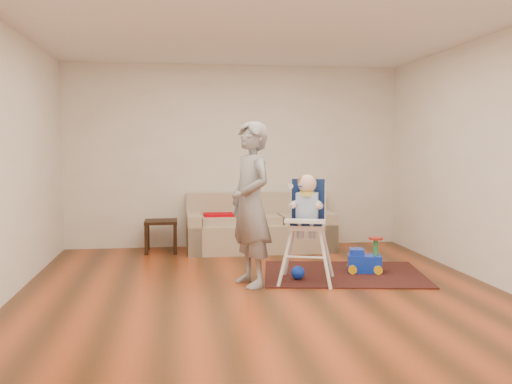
{
  "coord_description": "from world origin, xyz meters",
  "views": [
    {
      "loc": [
        -0.87,
        -5.77,
        1.5
      ],
      "look_at": [
        0.0,
        0.4,
        1.0
      ],
      "focal_mm": 40.0,
      "sensor_mm": 36.0,
      "label": 1
    }
  ],
  "objects": [
    {
      "name": "toy_ball",
      "position": [
        0.47,
        0.39,
        0.09
      ],
      "size": [
        0.15,
        0.15,
        0.15
      ],
      "primitive_type": "sphere",
      "color": "#1135DA",
      "rests_on": "area_rug"
    },
    {
      "name": "side_table",
      "position": [
        -1.09,
        2.35,
        0.23
      ],
      "size": [
        0.46,
        0.46,
        0.46
      ],
      "primitive_type": null,
      "color": "black",
      "rests_on": "ground"
    },
    {
      "name": "sofa",
      "position": [
        0.32,
        2.3,
        0.41
      ],
      "size": [
        2.11,
        0.88,
        0.81
      ],
      "rotation": [
        0.0,
        0.0,
        0.01
      ],
      "color": "tan",
      "rests_on": "ground"
    },
    {
      "name": "ground",
      "position": [
        0.0,
        0.0,
        0.0
      ],
      "size": [
        5.5,
        5.5,
        0.0
      ],
      "primitive_type": "plane",
      "color": "#46230F",
      "rests_on": "ground"
    },
    {
      "name": "area_rug",
      "position": [
        1.07,
        0.61,
        0.01
      ],
      "size": [
        2.04,
        1.66,
        0.01
      ],
      "primitive_type": "cube",
      "rotation": [
        0.0,
        0.0,
        -0.17
      ],
      "color": "black",
      "rests_on": "ground"
    },
    {
      "name": "adult",
      "position": [
        -0.08,
        0.24,
        0.88
      ],
      "size": [
        0.61,
        0.75,
        1.76
      ],
      "primitive_type": "imported",
      "rotation": [
        0.0,
        0.0,
        -1.23
      ],
      "color": "gray",
      "rests_on": "ground"
    },
    {
      "name": "room_envelope",
      "position": [
        0.0,
        0.53,
        1.88
      ],
      "size": [
        5.04,
        5.52,
        2.72
      ],
      "color": "silver",
      "rests_on": "ground"
    },
    {
      "name": "ride_on_toy",
      "position": [
        1.33,
        0.65,
        0.23
      ],
      "size": [
        0.44,
        0.36,
        0.42
      ],
      "primitive_type": null,
      "rotation": [
        0.0,
        0.0,
        -0.24
      ],
      "color": "#1135DA",
      "rests_on": "area_rug"
    },
    {
      "name": "high_chair",
      "position": [
        0.55,
        0.29,
        0.58
      ],
      "size": [
        0.7,
        0.7,
        1.21
      ],
      "rotation": [
        0.0,
        0.0,
        -0.31
      ],
      "color": "white",
      "rests_on": "ground"
    }
  ]
}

